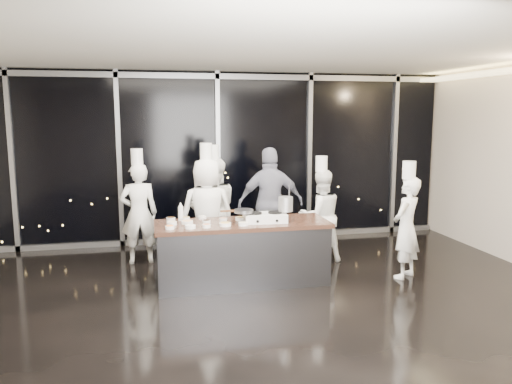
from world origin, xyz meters
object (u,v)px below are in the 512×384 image
demo_counter (242,252)px  stove (265,217)px  chef_far_left (139,212)px  chef_right (320,215)px  chef_center (214,208)px  guest (271,203)px  chef_side (406,226)px  frying_pan (243,211)px  stock_pot (286,204)px  chef_left (207,212)px

demo_counter → stove: stove is taller
chef_far_left → chef_right: 2.96m
chef_center → chef_right: bearing=157.8°
guest → chef_side: guest is taller
guest → chef_side: 2.24m
demo_counter → chef_right: size_ratio=1.41×
demo_counter → stove: (0.32, -0.06, 0.51)m
frying_pan → chef_far_left: size_ratio=0.25×
chef_side → chef_right: bearing=-85.0°
stove → chef_center: size_ratio=0.32×
chef_far_left → demo_counter: bearing=133.9°
demo_counter → chef_right: bearing=29.2°
stock_pot → chef_left: 1.45m
demo_counter → chef_center: (-0.23, 1.39, 0.40)m
guest → stove: bearing=75.9°
frying_pan → chef_left: chef_left is taller
stove → frying_pan: bearing=178.4°
chef_left → chef_right: 1.86m
stove → guest: 1.29m
stock_pot → chef_far_left: size_ratio=0.11×
demo_counter → chef_far_left: (-1.46, 1.33, 0.39)m
stove → chef_left: 1.23m
stove → stock_pot: stock_pot is taller
stock_pot → chef_left: (-1.02, 0.99, -0.26)m
frying_pan → stock_pot: stock_pot is taller
chef_right → chef_side: chef_right is taller
chef_far_left → chef_center: size_ratio=0.98×
guest → chef_left: bearing=15.0°
chef_side → chef_left: bearing=-60.0°
stove → chef_side: 2.11m
demo_counter → stock_pot: (0.62, -0.05, 0.69)m
chef_center → frying_pan: bearing=96.1°
frying_pan → chef_right: (1.45, 0.84, -0.29)m
demo_counter → guest: bearing=59.1°
demo_counter → chef_center: size_ratio=1.28×
guest → chef_center: bearing=-10.1°
chef_right → chef_far_left: bearing=-14.0°
stock_pot → chef_side: bearing=-6.5°
stove → chef_center: (-0.55, 1.45, -0.11)m
chef_center → chef_side: chef_center is taller
chef_center → guest: chef_center is taller
stock_pot → guest: bearing=86.2°
stock_pot → guest: (0.08, 1.22, -0.21)m
demo_counter → guest: size_ratio=1.31×
chef_left → chef_right: chef_left is taller
stock_pot → chef_far_left: chef_far_left is taller
frying_pan → chef_center: chef_center is taller
chef_center → chef_right: size_ratio=1.10×
chef_far_left → chef_left: size_ratio=0.95×
guest → frying_pan: bearing=63.1°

